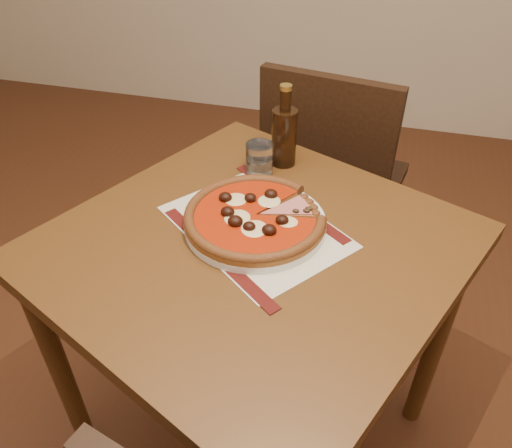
{
  "coord_description": "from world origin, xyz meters",
  "views": [
    {
      "loc": [
        0.45,
        0.04,
        1.43
      ],
      "look_at": [
        0.23,
        0.85,
        0.78
      ],
      "focal_mm": 35.0,
      "sensor_mm": 36.0,
      "label": 1
    }
  ],
  "objects_px": {
    "table": "(254,275)",
    "bottle": "(284,134)",
    "plate": "(255,223)",
    "water_glass": "(259,159)",
    "pizza": "(255,216)",
    "chair_far": "(331,175)"
  },
  "relations": [
    {
      "from": "bottle",
      "to": "water_glass",
      "type": "bearing_deg",
      "value": -126.02
    },
    {
      "from": "water_glass",
      "to": "pizza",
      "type": "bearing_deg",
      "value": -77.55
    },
    {
      "from": "chair_far",
      "to": "pizza",
      "type": "distance_m",
      "value": 0.69
    },
    {
      "from": "plate",
      "to": "chair_far",
      "type": "bearing_deg",
      "value": 81.28
    },
    {
      "from": "table",
      "to": "water_glass",
      "type": "bearing_deg",
      "value": 102.37
    },
    {
      "from": "table",
      "to": "pizza",
      "type": "height_order",
      "value": "pizza"
    },
    {
      "from": "bottle",
      "to": "plate",
      "type": "bearing_deg",
      "value": -89.88
    },
    {
      "from": "chair_far",
      "to": "bottle",
      "type": "xyz_separation_m",
      "value": [
        -0.1,
        -0.35,
        0.32
      ]
    },
    {
      "from": "pizza",
      "to": "chair_far",
      "type": "bearing_deg",
      "value": 81.25
    },
    {
      "from": "plate",
      "to": "water_glass",
      "type": "xyz_separation_m",
      "value": [
        -0.05,
        0.22,
        0.03
      ]
    },
    {
      "from": "chair_far",
      "to": "plate",
      "type": "distance_m",
      "value": 0.69
    },
    {
      "from": "pizza",
      "to": "table",
      "type": "bearing_deg",
      "value": -78.01
    },
    {
      "from": "table",
      "to": "chair_far",
      "type": "distance_m",
      "value": 0.7
    },
    {
      "from": "chair_far",
      "to": "bottle",
      "type": "bearing_deg",
      "value": 85.05
    },
    {
      "from": "table",
      "to": "plate",
      "type": "distance_m",
      "value": 0.12
    },
    {
      "from": "plate",
      "to": "bottle",
      "type": "bearing_deg",
      "value": 90.12
    },
    {
      "from": "bottle",
      "to": "pizza",
      "type": "bearing_deg",
      "value": -89.96
    },
    {
      "from": "chair_far",
      "to": "plate",
      "type": "xyz_separation_m",
      "value": [
        -0.1,
        -0.63,
        0.25
      ]
    },
    {
      "from": "table",
      "to": "bottle",
      "type": "xyz_separation_m",
      "value": [
        -0.01,
        0.33,
        0.19
      ]
    },
    {
      "from": "table",
      "to": "plate",
      "type": "xyz_separation_m",
      "value": [
        -0.01,
        0.05,
        0.11
      ]
    },
    {
      "from": "plate",
      "to": "bottle",
      "type": "height_order",
      "value": "bottle"
    },
    {
      "from": "chair_far",
      "to": "water_glass",
      "type": "xyz_separation_m",
      "value": [
        -0.15,
        -0.42,
        0.28
      ]
    }
  ]
}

